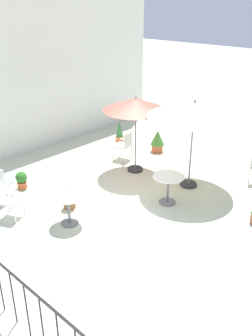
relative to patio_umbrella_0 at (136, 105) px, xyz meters
The scene contains 13 objects.
ground_plane 2.71m from the patio_umbrella_0, 145.20° to the right, with size 60.00×60.00×0.00m, color beige.
villa_facade 4.03m from the patio_umbrella_0, 112.84° to the left, with size 11.80×0.30×5.27m, color silver.
patio_umbrella_0 is the anchor object (origin of this frame).
patio_umbrella_1 1.71m from the patio_umbrella_0, 80.99° to the right, with size 2.36×2.36×2.35m.
cafe_table_0 2.48m from the patio_umbrella_0, 114.91° to the right, with size 0.76×0.76×0.73m.
cafe_table_1 3.50m from the patio_umbrella_0, 165.60° to the right, with size 0.73×0.73×0.71m.
patio_chair_0 4.03m from the patio_umbrella_0, 160.78° to the left, with size 0.59×0.61×0.92m.
patio_chair_2 4.14m from the patio_umbrella_0, behind, with size 0.57×0.58×0.88m.
patio_chair_3 1.67m from the patio_umbrella_0, 63.88° to the left, with size 0.53×0.54×0.90m.
potted_plant_1 2.25m from the patio_umbrella_0, 15.73° to the left, with size 0.45×0.45×0.74m.
potted_plant_3 3.63m from the patio_umbrella_0, 153.46° to the left, with size 0.31×0.31×0.48m.
potted_plant_4 2.92m from the patio_umbrella_0, 54.74° to the left, with size 0.29×0.29×0.73m.
potted_plant_5 3.14m from the patio_umbrella_0, behind, with size 0.33×0.33×0.56m.
Camera 1 is at (-5.83, -5.47, 4.64)m, focal length 39.78 mm.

